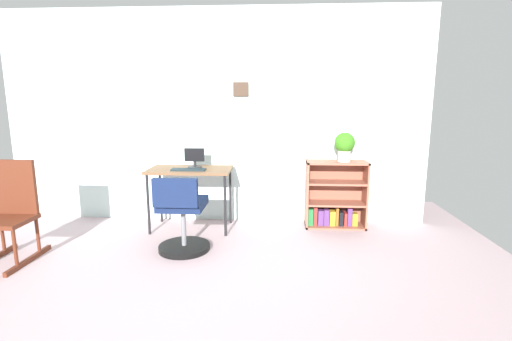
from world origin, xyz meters
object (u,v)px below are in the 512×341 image
Objects in this scene: desk at (190,174)px; potted_plant_on_shelf at (345,145)px; bookshelf_low at (334,198)px; monitor at (195,158)px; office_chair at (182,218)px; keyboard at (188,170)px; rocking_chair at (11,211)px.

desk is 2.80× the size of potted_plant_on_shelf.
monitor is at bearing -175.43° from bookshelf_low.
potted_plant_on_shelf is (1.74, 0.08, 0.16)m from monitor.
desk is at bearing -175.10° from potted_plant_on_shelf.
office_chair is 2.34× the size of potted_plant_on_shelf.
keyboard is at bearing -171.46° from potted_plant_on_shelf.
desk is at bearing 93.85° from keyboard.
monitor is 0.91m from office_chair.
rocking_chair reaches higher than office_chair.
potted_plant_on_shelf is (1.78, 0.27, 0.26)m from keyboard.
rocking_chair is 2.78× the size of potted_plant_on_shelf.
potted_plant_on_shelf is at bearing -31.73° from bookshelf_low.
office_chair is 1.59m from rocking_chair.
monitor reaches higher than rocking_chair.
monitor is 0.29× the size of bookshelf_low.
monitor is at bearing 61.04° from desk.
office_chair is 1.86m from bookshelf_low.
bookshelf_low is (3.20, 1.15, -0.13)m from rocking_chair.
bookshelf_low is at bearing 10.68° from keyboard.
bookshelf_low is (1.63, 0.90, -0.01)m from office_chair.
office_chair is at bearing 8.93° from rocking_chair.
bookshelf_low is (1.70, 0.21, -0.31)m from desk.
rocking_chair is (-1.51, -0.83, -0.26)m from keyboard.
potted_plant_on_shelf is (3.28, 1.10, 0.52)m from rocking_chair.
desk is 1.20× the size of office_chair.
desk is at bearing 95.84° from office_chair.
potted_plant_on_shelf is at bearing 4.90° from desk.
potted_plant_on_shelf reaches higher than bookshelf_low.
keyboard is 1.74m from rocking_chair.
rocking_chair is at bearing -147.73° from desk.
keyboard is at bearing 28.92° from rocking_chair.
keyboard is 1.13× the size of potted_plant_on_shelf.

